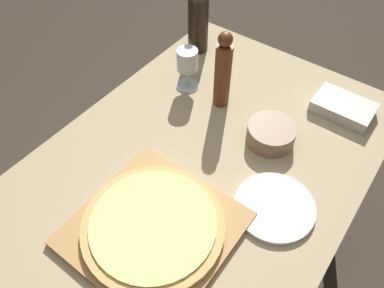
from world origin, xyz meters
name	(u,v)px	position (x,y,z in m)	size (l,w,h in m)	color
ground_plane	(192,275)	(0.00, 0.00, 0.00)	(12.00, 12.00, 0.00)	#382D23
dining_table	(192,192)	(0.00, 0.00, 0.66)	(0.85, 1.33, 0.76)	#9E8966
cutting_board	(154,229)	(0.03, -0.20, 0.77)	(0.37, 0.37, 0.02)	#A87A47
pizza	(153,225)	(0.03, -0.20, 0.79)	(0.35, 0.35, 0.02)	tan
wine_bottle	(198,19)	(-0.33, 0.49, 0.89)	(0.07, 0.07, 0.33)	black
pepper_mill	(223,72)	(-0.09, 0.29, 0.89)	(0.05, 0.05, 0.27)	#5B2D19
wine_glass	(187,62)	(-0.23, 0.29, 0.87)	(0.08, 0.08, 0.15)	silver
small_bowl	(271,134)	(0.12, 0.24, 0.79)	(0.14, 0.14, 0.06)	#84664C
dinner_plate	(274,207)	(0.24, 0.03, 0.77)	(0.21, 0.21, 0.01)	silver
food_container	(343,108)	(0.25, 0.48, 0.79)	(0.19, 0.12, 0.04)	#BCB7AD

